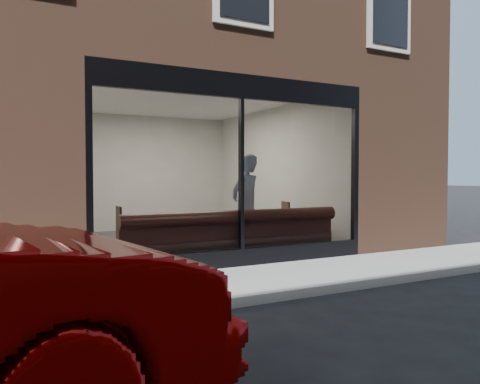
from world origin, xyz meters
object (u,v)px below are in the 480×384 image
cafe_chair_left (109,245)px  cafe_table_left (178,218)px  banquette (231,250)px  person (245,206)px  cafe_chair_right (277,234)px  cafe_table_right (295,214)px

cafe_chair_left → cafe_table_left: bearing=155.6°
banquette → cafe_table_left: bearing=125.0°
person → cafe_chair_right: bearing=-165.9°
cafe_table_right → cafe_chair_left: (-3.56, 0.87, -0.50)m
cafe_table_right → cafe_chair_right: (0.09, 0.80, -0.50)m
cafe_table_left → cafe_chair_left: 1.38m
banquette → cafe_table_right: size_ratio=6.35×
cafe_table_right → cafe_table_left: bearing=173.3°
banquette → cafe_table_left: cafe_table_left is taller
person → cafe_table_right: person is taller
cafe_chair_right → person: bearing=50.7°
cafe_chair_right → banquette: bearing=49.6°
banquette → cafe_chair_right: banquette is taller
banquette → cafe_chair_left: 2.33m
cafe_table_left → cafe_chair_right: size_ratio=1.32×
person → cafe_chair_left: (-2.25, 1.19, -0.72)m
cafe_table_right → cafe_chair_left: bearing=166.2°
cafe_chair_left → person: bearing=154.8°
person → cafe_chair_left: size_ratio=4.65×
cafe_chair_right → cafe_table_right: bearing=95.8°
person → cafe_chair_left: person is taller
cafe_table_right → person: bearing=-166.4°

